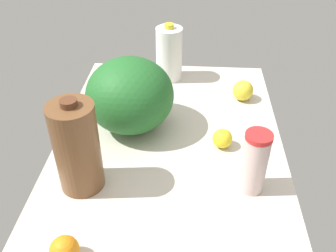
# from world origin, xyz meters

# --- Properties ---
(countertop) EXTENTS (1.20, 0.76, 0.03)m
(countertop) POSITION_xyz_m (0.00, 0.00, 0.01)
(countertop) COLOR beige
(countertop) RESTS_ON ground
(tumbler_cup) EXTENTS (0.07, 0.07, 0.20)m
(tumbler_cup) POSITION_xyz_m (-0.15, -0.25, 0.13)
(tumbler_cup) COLOR beige
(tumbler_cup) RESTS_ON countertop
(watermelon) EXTENTS (0.30, 0.30, 0.25)m
(watermelon) POSITION_xyz_m (0.13, 0.14, 0.16)
(watermelon) COLOR #216428
(watermelon) RESTS_ON countertop
(milk_jug) EXTENTS (0.11, 0.11, 0.24)m
(milk_jug) POSITION_xyz_m (0.49, 0.03, 0.14)
(milk_jug) COLOR white
(milk_jug) RESTS_ON countertop
(chocolate_milk_jug) EXTENTS (0.13, 0.13, 0.29)m
(chocolate_milk_jug) POSITION_xyz_m (-0.17, 0.24, 0.17)
(chocolate_milk_jug) COLOR brown
(chocolate_milk_jug) RESTS_ON countertop
(lemon_far_back) EXTENTS (0.06, 0.06, 0.06)m
(lemon_far_back) POSITION_xyz_m (0.03, -0.18, 0.06)
(lemon_far_back) COLOR yellow
(lemon_far_back) RESTS_ON countertop
(lemon_beside_bowl) EXTENTS (0.08, 0.08, 0.08)m
(lemon_beside_bowl) POSITION_xyz_m (0.33, -0.27, 0.07)
(lemon_beside_bowl) COLOR yellow
(lemon_beside_bowl) RESTS_ON countertop
(orange_near_front) EXTENTS (0.07, 0.07, 0.07)m
(orange_near_front) POSITION_xyz_m (-0.42, 0.22, 0.07)
(orange_near_front) COLOR orange
(orange_near_front) RESTS_ON countertop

